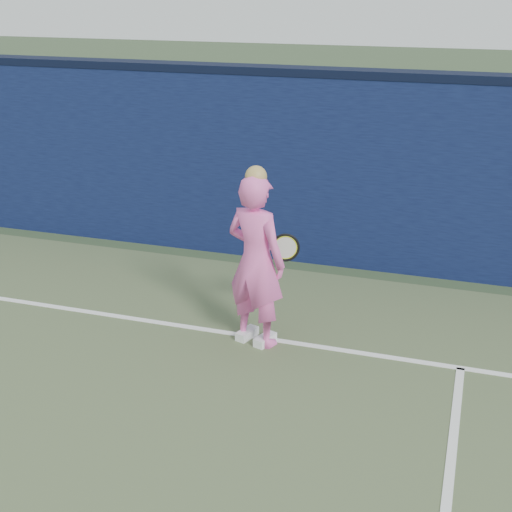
% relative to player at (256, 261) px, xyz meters
% --- Properties ---
extents(backstop_wall, '(24.00, 0.40, 2.50)m').
position_rel_player_xyz_m(backstop_wall, '(-2.66, 2.56, 0.31)').
color(backstop_wall, '#0B1234').
rests_on(backstop_wall, ground).
extents(wall_cap, '(24.00, 0.42, 0.10)m').
position_rel_player_xyz_m(wall_cap, '(-2.66, 2.56, 1.61)').
color(wall_cap, black).
rests_on(wall_cap, backstop_wall).
extents(player, '(0.78, 0.63, 1.94)m').
position_rel_player_xyz_m(player, '(0.00, 0.00, 0.00)').
color(player, '#FB61BA').
rests_on(player, ground).
extents(racket, '(0.60, 0.15, 0.32)m').
position_rel_player_xyz_m(racket, '(0.15, 0.47, -0.01)').
color(racket, black).
rests_on(racket, ground).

